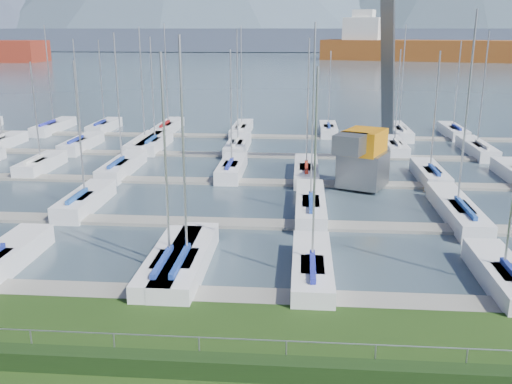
# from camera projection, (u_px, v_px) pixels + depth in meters

# --- Properties ---
(water) EXTENTS (800.00, 540.00, 0.20)m
(water) POSITION_uv_depth(u_px,v_px,m) (298.00, 56.00, 269.11)
(water) COLOR #3E4F5A
(hedge) EXTENTS (80.00, 0.70, 0.70)m
(hedge) POSITION_uv_depth(u_px,v_px,m) (227.00, 367.00, 19.30)
(hedge) COLOR black
(hedge) RESTS_ON grass
(fence) EXTENTS (80.00, 0.04, 0.04)m
(fence) POSITION_uv_depth(u_px,v_px,m) (228.00, 339.00, 19.45)
(fence) COLOR #999CA2
(fence) RESTS_ON grass
(foothill) EXTENTS (900.00, 80.00, 12.00)m
(foothill) POSITION_uv_depth(u_px,v_px,m) (300.00, 39.00, 334.45)
(foothill) COLOR #434D62
(foothill) RESTS_ON water
(docks) EXTENTS (90.00, 41.60, 0.25)m
(docks) POSITION_uv_depth(u_px,v_px,m) (270.00, 183.00, 44.76)
(docks) COLOR slate
(docks) RESTS_ON water
(crane) EXTENTS (6.26, 13.47, 22.35)m
(crane) POSITION_uv_depth(u_px,v_px,m) (370.00, 112.00, 43.12)
(crane) COLOR #595D61
(crane) RESTS_ON water
(cargo_ship_mid) EXTENTS (102.90, 45.63, 21.50)m
(cargo_ship_mid) POSITION_uv_depth(u_px,v_px,m) (443.00, 51.00, 219.12)
(cargo_ship_mid) COLOR brown
(cargo_ship_mid) RESTS_ON water
(sailboat_fleet) EXTENTS (75.66, 50.04, 13.46)m
(sailboat_fleet) POSITION_uv_depth(u_px,v_px,m) (256.00, 107.00, 45.66)
(sailboat_fleet) COLOR #1E3998
(sailboat_fleet) RESTS_ON water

